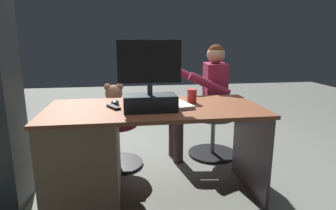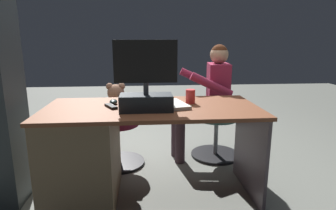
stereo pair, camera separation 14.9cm
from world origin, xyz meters
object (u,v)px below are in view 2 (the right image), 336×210
at_px(desk, 97,150).
at_px(keyboard, 150,103).
at_px(computer_mouse, 113,102).
at_px(person, 209,94).
at_px(monitor, 146,91).
at_px(tv_remote, 111,106).
at_px(office_chair_teddy, 118,138).
at_px(teddy_bear, 116,102).
at_px(visitor_chair, 216,132).
at_px(cup, 190,96).

xyz_separation_m(desk, keyboard, (-0.40, -0.10, 0.34)).
distance_m(keyboard, computer_mouse, 0.28).
bearing_deg(desk, person, -145.06).
distance_m(monitor, tv_remote, 0.30).
relative_size(computer_mouse, office_chair_teddy, 0.19).
distance_m(tv_remote, person, 1.13).
bearing_deg(monitor, teddy_bear, -68.36).
bearing_deg(tv_remote, person, -169.43).
height_order(teddy_bear, visitor_chair, teddy_bear).
bearing_deg(teddy_bear, visitor_chair, -174.15).
relative_size(computer_mouse, tv_remote, 0.64).
bearing_deg(office_chair_teddy, computer_mouse, 93.41).
relative_size(monitor, keyboard, 1.15).
distance_m(keyboard, cup, 0.32).
bearing_deg(office_chair_teddy, cup, 141.08).
bearing_deg(tv_remote, teddy_bear, -115.76).
bearing_deg(tv_remote, desk, -27.72).
bearing_deg(monitor, cup, -151.18).
height_order(tv_remote, person, person).
bearing_deg(visitor_chair, person, 6.48).
bearing_deg(cup, office_chair_teddy, -38.92).
relative_size(monitor, office_chair_teddy, 0.95).
relative_size(desk, cup, 14.68).
xyz_separation_m(tv_remote, office_chair_teddy, (0.02, -0.60, -0.46)).
xyz_separation_m(monitor, person, (-0.62, -0.79, -0.18)).
bearing_deg(teddy_bear, computer_mouse, 93.33).
relative_size(cup, visitor_chair, 0.21).
xyz_separation_m(desk, monitor, (-0.37, 0.09, 0.47)).
distance_m(desk, keyboard, 0.54).
relative_size(computer_mouse, person, 0.08).
height_order(keyboard, teddy_bear, teddy_bear).
bearing_deg(person, tv_remote, 38.39).
xyz_separation_m(desk, office_chair_teddy, (-0.10, -0.60, -0.12)).
bearing_deg(keyboard, cup, 179.52).
height_order(keyboard, computer_mouse, computer_mouse).
distance_m(office_chair_teddy, visitor_chair, 1.00).
distance_m(office_chair_teddy, teddy_bear, 0.35).
height_order(desk, monitor, monitor).
distance_m(tv_remote, visitor_chair, 1.29).
xyz_separation_m(monitor, cup, (-0.34, -0.19, -0.08)).
distance_m(monitor, teddy_bear, 0.79).
distance_m(computer_mouse, visitor_chair, 1.23).
bearing_deg(cup, teddy_bear, -39.54).
bearing_deg(computer_mouse, cup, 178.48).
bearing_deg(desk, teddy_bear, -99.04).
distance_m(desk, tv_remote, 0.36).
relative_size(cup, teddy_bear, 0.31).
height_order(desk, cup, cup).
height_order(office_chair_teddy, visitor_chair, same).
relative_size(tv_remote, person, 0.13).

